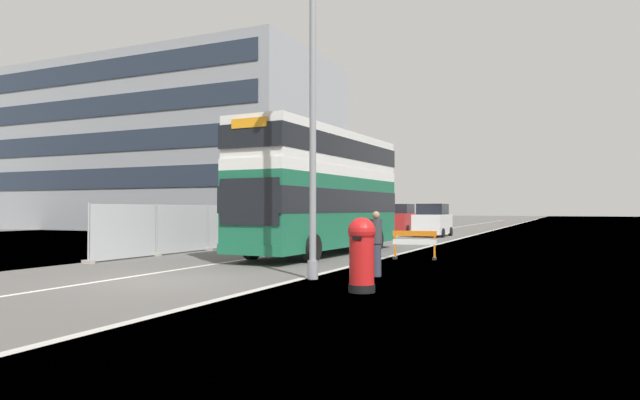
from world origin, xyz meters
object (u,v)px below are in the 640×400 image
Objects in this scene: double_decker_bus at (322,189)px; car_oncoming_near at (433,221)px; pedestrian_at_kerb at (376,243)px; roadworks_barrier at (415,242)px; car_receding_mid at (401,219)px; lamppost_foreground at (313,127)px; red_pillar_postbox at (362,251)px.

car_oncoming_near is at bearing 87.93° from double_decker_bus.
car_oncoming_near is 2.18× the size of pedestrian_at_kerb.
roadworks_barrier is (4.09, -0.60, -2.04)m from double_decker_bus.
car_receding_mid is at bearing 123.15° from car_oncoming_near.
car_oncoming_near is (-2.57, 24.32, -3.05)m from lamppost_foreground.
car_receding_mid is (-3.50, 23.08, -1.63)m from double_decker_bus.
roadworks_barrier is 0.42× the size of car_oncoming_near.
pedestrian_at_kerb reaches higher than roadworks_barrier.
pedestrian_at_kerb is at bearing -74.70° from car_receding_mid.
red_pillar_postbox is at bearing -79.98° from car_oncoming_near.
car_receding_mid is (-7.59, 23.68, 0.41)m from roadworks_barrier.
roadworks_barrier is 24.87m from car_receding_mid.
lamppost_foreground is (3.17, -7.53, 1.40)m from double_decker_bus.
double_decker_bus is at bearing 125.88° from pedestrian_at_kerb.
double_decker_bus is 4.60m from roadworks_barrier.
red_pillar_postbox is 0.41× the size of car_receding_mid.
car_oncoming_near reaches higher than red_pillar_postbox.
red_pillar_postbox is at bearing -77.06° from pedestrian_at_kerb.
car_oncoming_near reaches higher than pedestrian_at_kerb.
double_decker_bus reaches higher than roadworks_barrier.
double_decker_bus is 7.92m from pedestrian_at_kerb.
double_decker_bus reaches higher than red_pillar_postbox.
red_pillar_postbox is 3.00m from pedestrian_at_kerb.
red_pillar_postbox is 33.41m from car_receding_mid.
pedestrian_at_kerb is (0.44, -5.65, 0.27)m from roadworks_barrier.
double_decker_bus is 2.75× the size of car_oncoming_near.
lamppost_foreground is 5.23× the size of roadworks_barrier.
double_decker_bus is 23.40m from car_receding_mid.
lamppost_foreground is at bearing -67.17° from double_decker_bus.
lamppost_foreground reaches higher than pedestrian_at_kerb.
car_receding_mid reaches higher than pedestrian_at_kerb.
car_receding_mid is (-8.70, 32.26, 0.13)m from red_pillar_postbox.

